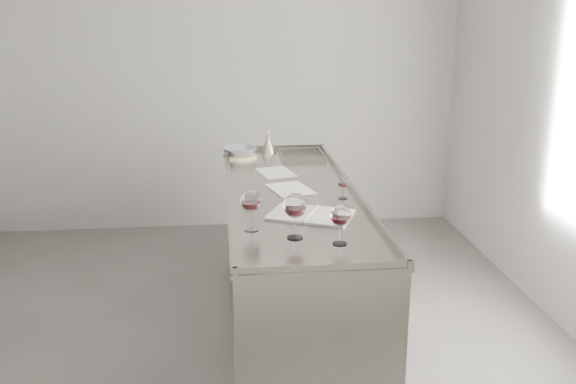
{
  "coord_description": "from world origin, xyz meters",
  "views": [
    {
      "loc": [
        0.1,
        -3.33,
        1.99
      ],
      "look_at": [
        0.45,
        0.02,
        1.02
      ],
      "focal_mm": 40.0,
      "sensor_mm": 36.0,
      "label": 1
    }
  ],
  "objects": [
    {
      "name": "room_shell",
      "position": [
        0.0,
        0.0,
        1.4
      ],
      "size": [
        4.54,
        5.04,
        2.84
      ],
      "color": "#54524F",
      "rests_on": "ground"
    },
    {
      "name": "counter",
      "position": [
        0.5,
        0.3,
        0.47
      ],
      "size": [
        0.77,
        2.42,
        0.97
      ],
      "color": "gray",
      "rests_on": "ground"
    },
    {
      "name": "wine_glass_left",
      "position": [
        0.23,
        -0.35,
        1.09
      ],
      "size": [
        0.11,
        0.11,
        0.21
      ],
      "rotation": [
        0.0,
        0.0,
        -0.41
      ],
      "color": "white",
      "rests_on": "counter"
    },
    {
      "name": "wine_glass_middle",
      "position": [
        0.43,
        -0.49,
        1.1
      ],
      "size": [
        0.11,
        0.11,
        0.22
      ],
      "rotation": [
        0.0,
        0.0,
        -0.09
      ],
      "color": "white",
      "rests_on": "counter"
    },
    {
      "name": "wine_glass_right",
      "position": [
        0.63,
        -0.59,
        1.08
      ],
      "size": [
        0.1,
        0.1,
        0.19
      ],
      "rotation": [
        0.0,
        0.0,
        0.04
      ],
      "color": "white",
      "rests_on": "counter"
    },
    {
      "name": "wine_glass_small",
      "position": [
        0.78,
        0.13,
        1.03
      ],
      "size": [
        0.07,
        0.07,
        0.13
      ],
      "rotation": [
        0.0,
        0.0,
        -0.24
      ],
      "color": "white",
      "rests_on": "counter"
    },
    {
      "name": "notebook",
      "position": [
        0.55,
        -0.16,
        0.95
      ],
      "size": [
        0.5,
        0.44,
        0.02
      ],
      "rotation": [
        0.0,
        0.0,
        -0.42
      ],
      "color": "silver",
      "rests_on": "counter"
    },
    {
      "name": "loose_paper_top",
      "position": [
        0.45,
        0.77,
        0.94
      ],
      "size": [
        0.27,
        0.34,
        0.0
      ],
      "primitive_type": "cube",
      "rotation": [
        0.0,
        0.0,
        0.23
      ],
      "color": "white",
      "rests_on": "counter"
    },
    {
      "name": "loose_paper_under",
      "position": [
        0.5,
        0.35,
        0.94
      ],
      "size": [
        0.3,
        0.37,
        0.0
      ],
      "primitive_type": "cube",
      "rotation": [
        0.0,
        0.0,
        0.27
      ],
      "color": "white",
      "rests_on": "counter"
    },
    {
      "name": "trivet",
      "position": [
        0.23,
        1.23,
        0.95
      ],
      "size": [
        0.26,
        0.26,
        0.02
      ],
      "primitive_type": "cylinder",
      "rotation": [
        0.0,
        0.0,
        -0.06
      ],
      "color": "beige",
      "rests_on": "counter"
    },
    {
      "name": "ceramic_bowl",
      "position": [
        0.23,
        1.23,
        0.99
      ],
      "size": [
        0.28,
        0.28,
        0.06
      ],
      "primitive_type": "imported",
      "rotation": [
        0.0,
        0.0,
        0.23
      ],
      "color": "gray",
      "rests_on": "trivet"
    },
    {
      "name": "wine_funnel",
      "position": [
        0.44,
        1.38,
        0.99
      ],
      "size": [
        0.12,
        0.12,
        0.18
      ],
      "rotation": [
        0.0,
        0.0,
        0.29
      ],
      "color": "gray",
      "rests_on": "counter"
    }
  ]
}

